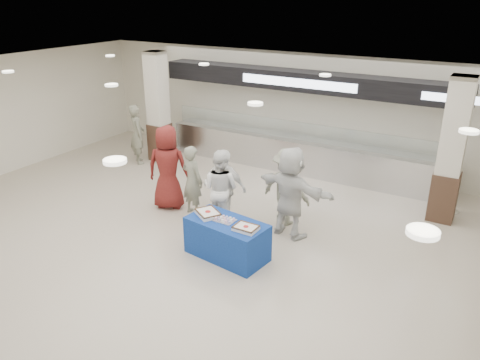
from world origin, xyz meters
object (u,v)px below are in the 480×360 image
Objects in this scene: soldier_a at (192,181)px; cupcake_tray at (225,219)px; civilian_white at (291,192)px; soldier_bg at (137,134)px; display_table at (227,239)px; sheet_cake_left at (208,213)px; soldier_b at (286,187)px; sheet_cake_right at (246,228)px; chef_short at (225,187)px; chef_tall at (221,189)px; civilian_maroon at (168,168)px.

cupcake_tray is at bearing 155.58° from soldier_a.
civilian_white is at bearing -163.15° from soldier_a.
soldier_bg is (-5.01, 3.20, 0.09)m from cupcake_tray.
soldier_a is 3.95m from soldier_bg.
sheet_cake_left reaches higher than display_table.
display_table is 0.91× the size of soldier_b.
soldier_b reaches higher than sheet_cake_right.
soldier_b is at bearing -156.61° from chef_short.
chef_tall is 4.78m from soldier_bg.
sheet_cake_right is at bearing 128.24° from chef_short.
sheet_cake_right is 0.25× the size of soldier_b.
sheet_cake_left is 1.98m from soldier_b.
sheet_cake_left is 1.77m from civilian_white.
cupcake_tray reaches higher than display_table.
chef_tall reaches higher than sheet_cake_left.
soldier_bg reaches higher than soldier_b.
chef_tall is (-1.27, 1.15, 0.07)m from sheet_cake_right.
chef_short is (1.56, -0.03, -0.15)m from civilian_maroon.
chef_tall is at bearing 135.09° from display_table.
civilian_white is at bearing -160.46° from soldier_bg.
civilian_white is (0.20, 1.50, 0.17)m from sheet_cake_right.
chef_tall reaches higher than soldier_b.
sheet_cake_left is at bearing 109.78° from chef_tall.
civilian_maroon reaches higher than chef_short.
civilian_maroon is at bearing 152.17° from cupcake_tray.
civilian_maroon is at bearing -7.04° from chef_short.
chef_short is at bearing 35.65° from soldier_b.
soldier_bg is at bearing -26.07° from chef_tall.
civilian_maroon is (-2.30, 1.21, 0.21)m from cupcake_tray.
display_table is 0.78× the size of civilian_maroon.
chef_short reaches higher than soldier_a.
cupcake_tray is 1.57m from civilian_white.
display_table is 2.58× the size of sheet_cake_left.
soldier_bg is at bearing 147.42° from cupcake_tray.
chef_short is at bearing -90.79° from chef_tall.
soldier_a is 0.95× the size of soldier_b.
civilian_maroon is 1.02× the size of civilian_white.
cupcake_tray is at bearing -4.51° from sheet_cake_left.
soldier_a is at bearing -9.97° from chef_tall.
soldier_a is 0.97× the size of chef_short.
display_table is 0.95× the size of soldier_a.
soldier_bg is at bearing -5.44° from civilian_white.
soldier_a reaches higher than cupcake_tray.
chef_short is 0.97× the size of soldier_bg.
soldier_b is (0.42, 1.83, 0.08)m from cupcake_tray.
display_table is at bearing 131.86° from civilian_maroon.
sheet_cake_left reaches higher than sheet_cake_right.
chef_short is (0.86, -0.01, 0.03)m from soldier_a.
sheet_cake_right is 1.81m from chef_short.
soldier_a is at bearing 16.70° from civilian_white.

